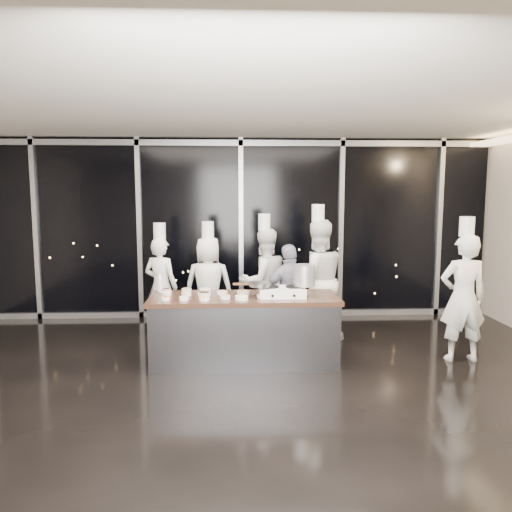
{
  "coord_description": "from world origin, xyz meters",
  "views": [
    {
      "loc": [
        -0.13,
        -5.5,
        2.25
      ],
      "look_at": [
        0.17,
        1.2,
        1.39
      ],
      "focal_mm": 35.0,
      "sensor_mm": 36.0,
      "label": 1
    }
  ],
  "objects": [
    {
      "name": "frying_pan",
      "position": [
        0.2,
        0.84,
        1.06
      ],
      "size": [
        0.5,
        0.29,
        0.05
      ],
      "rotation": [
        0.0,
        0.0,
        -0.02
      ],
      "color": "slate",
      "rests_on": "stove"
    },
    {
      "name": "squeeze_bottle",
      "position": [
        -1.14,
        1.24,
        1.02
      ],
      "size": [
        0.07,
        0.07,
        0.26
      ],
      "color": "silver",
      "rests_on": "demo_counter"
    },
    {
      "name": "demo_counter",
      "position": [
        0.0,
        0.9,
        0.45
      ],
      "size": [
        2.46,
        0.86,
        0.9
      ],
      "color": "#3C3C41",
      "rests_on": "ground"
    },
    {
      "name": "prep_bowls",
      "position": [
        -0.47,
        0.92,
        0.93
      ],
      "size": [
        1.38,
        0.7,
        0.05
      ],
      "color": "white",
      "rests_on": "demo_counter"
    },
    {
      "name": "window_wall",
      "position": [
        0.0,
        3.43,
        1.6
      ],
      "size": [
        8.9,
        0.11,
        3.2
      ],
      "color": "black",
      "rests_on": "ground"
    },
    {
      "name": "ground",
      "position": [
        0.0,
        0.0,
        0.0
      ],
      "size": [
        9.0,
        9.0,
        0.0
      ],
      "primitive_type": "plane",
      "color": "black",
      "rests_on": "ground"
    },
    {
      "name": "stock_pot",
      "position": [
        0.78,
        0.85,
        1.18
      ],
      "size": [
        0.28,
        0.28,
        0.28
      ],
      "primitive_type": "cylinder",
      "rotation": [
        0.0,
        0.0,
        -0.02
      ],
      "color": "#AAAAAD",
      "rests_on": "stove"
    },
    {
      "name": "guest",
      "position": [
        0.69,
        1.71,
        0.75
      ],
      "size": [
        0.95,
        0.63,
        1.49
      ],
      "rotation": [
        0.0,
        0.0,
        3.47
      ],
      "color": "#16183D",
      "rests_on": "ground"
    },
    {
      "name": "chef_side",
      "position": [
        2.91,
        0.86,
        0.87
      ],
      "size": [
        0.62,
        0.41,
        1.94
      ],
      "rotation": [
        0.0,
        0.0,
        3.14
      ],
      "color": "silver",
      "rests_on": "ground"
    },
    {
      "name": "chef_left",
      "position": [
        -0.53,
        2.26,
        0.8
      ],
      "size": [
        0.8,
        0.55,
        1.8
      ],
      "rotation": [
        0.0,
        0.0,
        3.07
      ],
      "color": "silver",
      "rests_on": "ground"
    },
    {
      "name": "chef_far_left",
      "position": [
        -1.28,
        2.26,
        0.8
      ],
      "size": [
        0.67,
        0.57,
        1.78
      ],
      "rotation": [
        0.0,
        0.0,
        2.72
      ],
      "color": "silver",
      "rests_on": "ground"
    },
    {
      "name": "room_shell",
      "position": [
        0.18,
        0.0,
        2.25
      ],
      "size": [
        9.02,
        7.02,
        3.21
      ],
      "color": "beige",
      "rests_on": "ground"
    },
    {
      "name": "chef_center",
      "position": [
        0.34,
        2.24,
        0.85
      ],
      "size": [
        1.0,
        0.89,
        1.92
      ],
      "rotation": [
        0.0,
        0.0,
        3.52
      ],
      "color": "silver",
      "rests_on": "ground"
    },
    {
      "name": "chef_right",
      "position": [
        1.13,
        1.92,
        0.93
      ],
      "size": [
        0.99,
        0.83,
        2.07
      ],
      "rotation": [
        0.0,
        0.0,
        3.3
      ],
      "color": "silver",
      "rests_on": "ground"
    },
    {
      "name": "stove",
      "position": [
        0.49,
        0.85,
        0.96
      ],
      "size": [
        0.6,
        0.39,
        0.14
      ],
      "rotation": [
        0.0,
        0.0,
        -0.02
      ],
      "color": "white",
      "rests_on": "demo_counter"
    }
  ]
}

